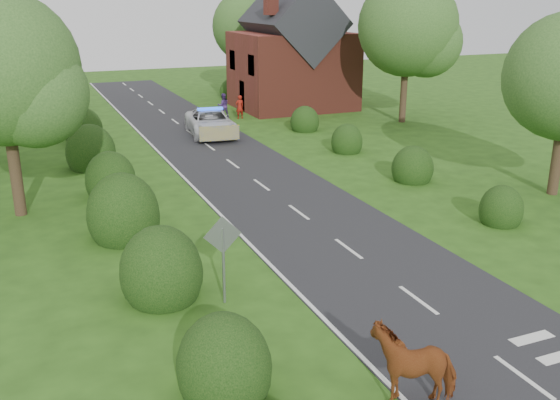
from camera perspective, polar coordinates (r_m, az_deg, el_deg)
name	(u,v)px	position (r m, az deg, el deg)	size (l,w,h in m)	color
ground	(418,301)	(17.98, 12.52, -8.96)	(120.00, 120.00, 0.00)	#274A15
road	(239,169)	(30.56, -3.74, 2.87)	(6.00, 70.00, 0.02)	black
road_markings	(221,183)	(28.19, -5.41, 1.53)	(4.96, 70.00, 0.01)	white
hedgerow_left	(113,188)	(25.82, -15.05, 1.07)	(2.75, 50.41, 3.00)	black
hedgerow_right	(398,163)	(29.99, 10.70, 3.36)	(2.10, 45.78, 2.10)	black
tree_left_a	(10,75)	(24.87, -23.49, 10.42)	(5.74, 5.60, 8.38)	#332316
tree_right_b	(413,30)	(42.19, 12.04, 14.93)	(6.56, 6.40, 9.40)	#332316
tree_right_c	(252,29)	(54.18, -2.59, 15.31)	(6.15, 6.00, 8.58)	#332316
road_sign	(223,247)	(16.84, -5.24, -4.31)	(1.06, 0.08, 2.53)	gray
house	(292,56)	(47.12, 1.13, 12.99)	(8.00, 7.40, 9.17)	brown
cow	(413,367)	(13.72, 12.05, -14.71)	(1.07, 2.02, 1.43)	maroon
police_van	(211,123)	(38.09, -6.36, 7.04)	(3.15, 5.80, 1.68)	silver
pedestrian_red	(240,107)	(43.19, -3.71, 8.49)	(0.59, 0.38, 1.61)	maroon
pedestrian_purple	(223,106)	(43.62, -5.20, 8.60)	(0.82, 0.64, 1.68)	#412763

